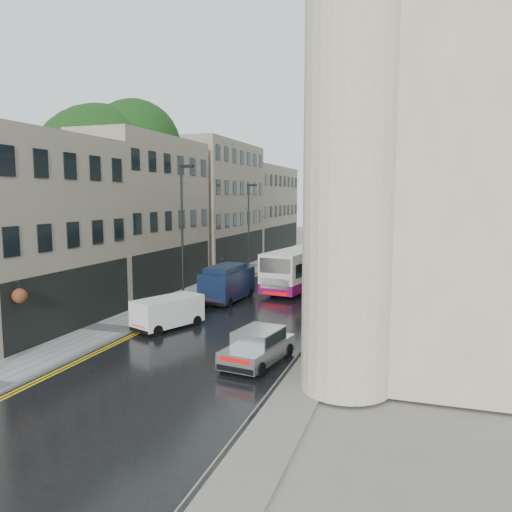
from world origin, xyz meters
The scene contains 17 objects.
ground centered at (0.00, 0.00, 0.00)m, with size 200.00×200.00×0.00m, color slate.
road centered at (0.00, 27.50, 0.01)m, with size 9.00×85.00×0.02m, color black.
left_sidewalk centered at (-5.85, 27.50, 0.06)m, with size 2.70×85.00×0.12m, color gray.
right_sidewalk centered at (5.40, 27.50, 0.06)m, with size 1.80×85.00×0.12m, color slate.
old_shop_row centered at (-9.45, 30.00, 6.00)m, with size 4.50×56.00×12.00m, color gray, non-canonical shape.
modern_block centered at (10.30, 26.00, 7.00)m, with size 8.00×40.00×14.00m, color beige, non-canonical shape.
church_spire centered at (0.50, 82.00, 20.00)m, with size 6.40×6.40×40.00m, color slate, non-canonical shape.
tree_near centered at (-12.50, 20.00, 6.95)m, with size 10.56×10.56×13.89m, color black, non-canonical shape.
tree_far centered at (-12.20, 33.00, 6.23)m, with size 9.24×9.24×12.46m, color black, non-canonical shape.
cream_bus centered at (-0.55, 23.42, 1.54)m, with size 2.53×11.12×3.03m, color silver, non-canonical shape.
white_lorry centered at (1.56, 33.67, 2.17)m, with size 2.46×8.19×4.30m, color silver, non-canonical shape.
silver_hatchback centered at (2.09, 7.14, 0.75)m, with size 1.71×3.91×1.47m, color #BDBDC2, non-canonical shape.
white_van centered at (-4.30, 11.20, 0.87)m, with size 1.61×3.76×1.70m, color white, non-canonical shape.
navy_van centered at (-3.67, 17.94, 1.27)m, with size 1.96×4.90×2.50m, color #0E1A33, non-canonical shape.
pedestrian centered at (-5.49, 25.65, 1.13)m, with size 0.73×0.48×2.02m, color black.
lamp_post_near centered at (-5.40, 18.51, 4.50)m, with size 0.99×0.22×8.77m, color black, non-canonical shape.
lamp_post_far centered at (-5.79, 32.92, 4.06)m, with size 0.89×0.20×7.87m, color black, non-canonical shape.
Camera 1 is at (9.30, -10.79, 6.95)m, focal length 35.00 mm.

